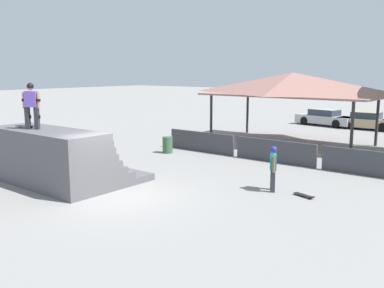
% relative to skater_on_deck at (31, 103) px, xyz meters
% --- Properties ---
extents(ground_plane, '(160.00, 160.00, 0.00)m').
position_rel_skater_on_deck_xyz_m(ground_plane, '(3.56, 0.74, -3.07)').
color(ground_plane, gray).
extents(quarter_pipe_ramp, '(5.21, 3.92, 2.08)m').
position_rel_skater_on_deck_xyz_m(quarter_pipe_ramp, '(0.52, 0.61, -2.17)').
color(quarter_pipe_ramp, '#565459').
rests_on(quarter_pipe_ramp, ground).
extents(skater_on_deck, '(0.70, 0.52, 1.71)m').
position_rel_skater_on_deck_xyz_m(skater_on_deck, '(0.00, 0.00, 0.00)').
color(skater_on_deck, '#2D2D33').
rests_on(skater_on_deck, quarter_pipe_ramp).
extents(skateboard_on_deck, '(0.81, 0.52, 0.09)m').
position_rel_skater_on_deck_xyz_m(skateboard_on_deck, '(-0.65, 0.11, -0.93)').
color(skateboard_on_deck, silver).
rests_on(skateboard_on_deck, quarter_pipe_ramp).
extents(bystander_walking, '(0.41, 0.60, 1.62)m').
position_rel_skater_on_deck_xyz_m(bystander_walking, '(7.49, 4.70, -2.12)').
color(bystander_walking, '#2D2D33').
rests_on(bystander_walking, ground).
extents(skateboard_on_ground, '(0.82, 0.42, 0.09)m').
position_rel_skater_on_deck_xyz_m(skateboard_on_ground, '(8.71, 4.70, -3.01)').
color(skateboard_on_ground, red).
rests_on(skateboard_on_ground, ground).
extents(barrier_fence, '(12.72, 0.12, 1.05)m').
position_rel_skater_on_deck_xyz_m(barrier_fence, '(5.26, 9.10, -2.54)').
color(barrier_fence, '#3D3D42').
rests_on(barrier_fence, ground).
extents(pavilion_shelter, '(9.99, 4.98, 4.13)m').
position_rel_skater_on_deck_xyz_m(pavilion_shelter, '(3.43, 14.51, 0.38)').
color(pavilion_shelter, '#2D2D33').
rests_on(pavilion_shelter, ground).
extents(trash_bin, '(0.52, 0.52, 0.85)m').
position_rel_skater_on_deck_xyz_m(trash_bin, '(-0.19, 7.69, -2.64)').
color(trash_bin, '#385B3D').
rests_on(trash_bin, ground).
extents(parked_car_silver, '(4.77, 2.42, 1.27)m').
position_rel_skater_on_deck_xyz_m(parked_car_silver, '(1.89, 23.77, -2.47)').
color(parked_car_silver, '#A8AAAF').
rests_on(parked_car_silver, ground).
extents(parked_car_tan, '(4.11, 1.80, 1.27)m').
position_rel_skater_on_deck_xyz_m(parked_car_tan, '(5.12, 23.63, -2.47)').
color(parked_car_tan, tan).
rests_on(parked_car_tan, ground).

